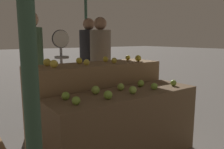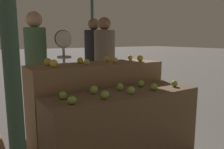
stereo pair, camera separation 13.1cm
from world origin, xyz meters
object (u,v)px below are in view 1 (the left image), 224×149
(person_vendor_at_scale, at_px, (33,62))
(person_customer_right, at_px, (101,58))
(person_customer_left, at_px, (89,56))
(produce_scale, at_px, (62,60))

(person_vendor_at_scale, xyz_separation_m, person_customer_right, (1.25, 0.10, -0.03))
(person_customer_left, height_order, person_customer_right, person_customer_left)
(produce_scale, bearing_deg, person_vendor_at_scale, 132.34)
(person_customer_right, bearing_deg, produce_scale, 48.83)
(person_customer_left, bearing_deg, produce_scale, 24.13)
(produce_scale, relative_size, person_customer_right, 0.85)
(person_vendor_at_scale, relative_size, person_customer_left, 0.99)
(person_customer_left, xyz_separation_m, person_customer_right, (-0.05, -0.49, -0.01))
(person_customer_left, bearing_deg, person_customer_right, 65.50)
(produce_scale, relative_size, person_vendor_at_scale, 0.85)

